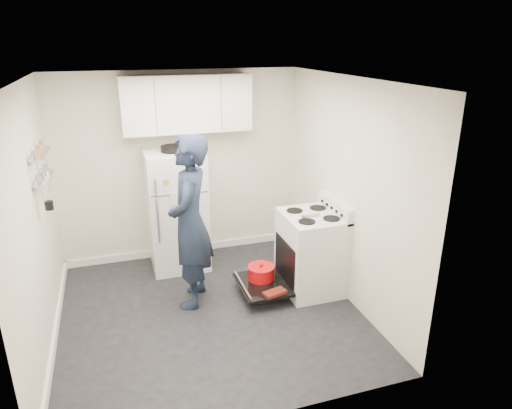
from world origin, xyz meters
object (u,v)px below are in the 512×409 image
object	(u,v)px
refrigerator	(177,210)
person	(190,223)
electric_range	(310,253)
open_oven_door	(262,278)

from	to	relation	value
refrigerator	person	world-z (taller)	person
electric_range	open_oven_door	world-z (taller)	electric_range
electric_range	person	xyz separation A→B (m)	(-1.38, 0.15, 0.50)
refrigerator	person	xyz separation A→B (m)	(0.01, -0.95, 0.19)
electric_range	open_oven_door	size ratio (longest dim) A/B	1.53
electric_range	open_oven_door	xyz separation A→B (m)	(-0.58, 0.05, -0.27)
electric_range	open_oven_door	distance (m)	0.64
electric_range	open_oven_door	bearing A→B (deg)	174.73
refrigerator	person	size ratio (longest dim) A/B	0.83
electric_range	refrigerator	size ratio (longest dim) A/B	0.68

